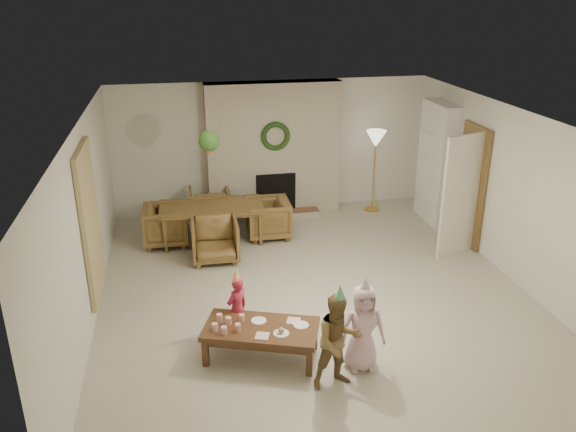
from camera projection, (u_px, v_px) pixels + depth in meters
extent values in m
plane|color=#B7B29E|center=(314.00, 292.00, 8.33)|extent=(7.00, 7.00, 0.00)
plane|color=white|center=(317.00, 120.00, 7.40)|extent=(7.00, 7.00, 0.00)
plane|color=silver|center=(272.00, 146.00, 11.05)|extent=(7.00, 0.00, 7.00)
plane|color=silver|center=(418.00, 365.00, 4.67)|extent=(7.00, 0.00, 7.00)
plane|color=silver|center=(85.00, 228.00, 7.32)|extent=(0.00, 7.00, 7.00)
plane|color=silver|center=(516.00, 197.00, 8.41)|extent=(0.00, 7.00, 7.00)
cube|color=maroon|center=(274.00, 149.00, 10.87)|extent=(2.50, 0.40, 2.50)
cube|color=#5F2E1A|center=(277.00, 215.00, 10.99)|extent=(1.60, 0.30, 0.12)
cube|color=black|center=(276.00, 192.00, 11.00)|extent=(0.75, 0.12, 0.75)
torus|color=#1B3915|center=(276.00, 136.00, 10.55)|extent=(0.54, 0.10, 0.54)
cylinder|color=gold|center=(372.00, 209.00, 11.40)|extent=(0.30, 0.30, 0.03)
cylinder|color=gold|center=(374.00, 174.00, 11.13)|extent=(0.03, 0.03, 1.43)
cone|color=beige|center=(376.00, 139.00, 10.88)|extent=(0.38, 0.38, 0.32)
cube|color=white|center=(437.00, 163.00, 10.53)|extent=(0.30, 1.00, 2.20)
cube|color=white|center=(432.00, 197.00, 10.77)|extent=(0.30, 0.92, 0.03)
cube|color=white|center=(434.00, 176.00, 10.62)|extent=(0.30, 0.92, 0.03)
cube|color=white|center=(436.00, 155.00, 10.47)|extent=(0.30, 0.92, 0.03)
cube|color=white|center=(438.00, 134.00, 10.32)|extent=(0.30, 0.92, 0.03)
cube|color=maroon|center=(435.00, 192.00, 10.57)|extent=(0.20, 0.40, 0.24)
cube|color=navy|center=(433.00, 168.00, 10.61)|extent=(0.20, 0.44, 0.24)
cube|color=#B28B26|center=(438.00, 150.00, 10.33)|extent=(0.20, 0.36, 0.22)
cube|color=brown|center=(471.00, 186.00, 9.58)|extent=(0.05, 0.86, 2.04)
cube|color=beige|center=(461.00, 196.00, 9.17)|extent=(0.77, 0.32, 2.00)
cube|color=#C5BB8B|center=(90.00, 222.00, 7.51)|extent=(0.06, 1.20, 2.00)
imported|color=brown|center=(212.00, 224.00, 9.92)|extent=(1.77, 1.01, 0.62)
imported|color=brown|center=(215.00, 240.00, 9.21)|extent=(0.74, 0.76, 0.68)
imported|color=brown|center=(210.00, 206.00, 10.62)|extent=(0.74, 0.76, 0.68)
imported|color=brown|center=(166.00, 225.00, 9.78)|extent=(0.76, 0.74, 0.68)
imported|color=brown|center=(268.00, 218.00, 10.07)|extent=(0.76, 0.74, 0.68)
cylinder|color=tan|center=(208.00, 126.00, 8.66)|extent=(0.01, 0.01, 0.70)
cylinder|color=brown|center=(209.00, 149.00, 8.79)|extent=(0.16, 0.16, 0.12)
sphere|color=#26551C|center=(209.00, 141.00, 8.75)|extent=(0.32, 0.32, 0.32)
cube|color=#4C2F19|center=(261.00, 329.00, 6.75)|extent=(1.47, 1.07, 0.06)
cube|color=#4C2F19|center=(261.00, 334.00, 6.77)|extent=(1.34, 0.94, 0.08)
cube|color=#4C2F19|center=(206.00, 353.00, 6.66)|extent=(0.09, 0.09, 0.35)
cube|color=#4C2F19|center=(309.00, 362.00, 6.49)|extent=(0.09, 0.09, 0.35)
cube|color=#4C2F19|center=(218.00, 327.00, 7.16)|extent=(0.09, 0.09, 0.35)
cube|color=#4C2F19|center=(314.00, 335.00, 6.99)|extent=(0.09, 0.09, 0.35)
cylinder|color=white|center=(215.00, 327.00, 6.65)|extent=(0.09, 0.09, 0.09)
cylinder|color=white|center=(219.00, 318.00, 6.84)|extent=(0.09, 0.09, 0.09)
cylinder|color=white|center=(224.00, 330.00, 6.59)|extent=(0.09, 0.09, 0.09)
cylinder|color=white|center=(228.00, 321.00, 6.77)|extent=(0.09, 0.09, 0.09)
cylinder|color=white|center=(238.00, 327.00, 6.64)|extent=(0.09, 0.09, 0.09)
cylinder|color=white|center=(242.00, 318.00, 6.83)|extent=(0.09, 0.09, 0.09)
cylinder|color=white|center=(259.00, 321.00, 6.85)|extent=(0.23, 0.23, 0.01)
cylinder|color=white|center=(281.00, 333.00, 6.61)|extent=(0.23, 0.23, 0.01)
cylinder|color=white|center=(301.00, 325.00, 6.77)|extent=(0.23, 0.23, 0.01)
sphere|color=tan|center=(281.00, 330.00, 6.59)|extent=(0.09, 0.09, 0.07)
cube|color=beige|center=(262.00, 336.00, 6.56)|extent=(0.20, 0.20, 0.01)
cube|color=beige|center=(293.00, 321.00, 6.85)|extent=(0.20, 0.20, 0.01)
imported|color=#A4233A|center=(237.00, 309.00, 7.08)|extent=(0.37, 0.34, 0.85)
cone|color=#FAD453|center=(236.00, 275.00, 6.91)|extent=(0.14, 0.14, 0.16)
imported|color=#994229|center=(338.00, 341.00, 6.21)|extent=(0.59, 0.48, 1.11)
cone|color=#4BAF6D|center=(340.00, 293.00, 5.99)|extent=(0.16, 0.16, 0.18)
imported|color=beige|center=(363.00, 328.00, 6.50)|extent=(0.52, 0.35, 1.05)
cone|color=silver|center=(365.00, 284.00, 6.30)|extent=(0.16, 0.16, 0.19)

